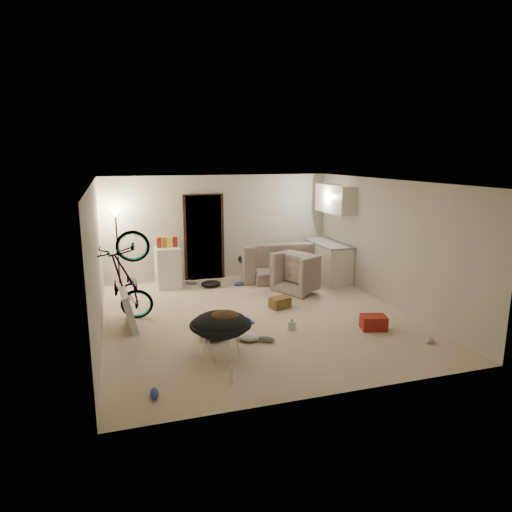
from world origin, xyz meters
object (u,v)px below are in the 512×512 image
object	(u,v)px
sofa	(286,264)
drink_case_b	(374,322)
armchair	(305,276)
kitchen_counter	(328,262)
tv_box	(128,308)
drink_case_a	(280,303)
saucer_chair	(221,330)
floor_lamp	(117,232)
mini_fridge	(168,267)
bicycle	(127,297)
juicer	(292,325)

from	to	relation	value
sofa	drink_case_b	xyz separation A→B (m)	(0.21, -3.65, -0.22)
armchair	kitchen_counter	bearing A→B (deg)	-79.58
kitchen_counter	armchair	xyz separation A→B (m)	(-0.86, -0.62, -0.12)
tv_box	drink_case_b	world-z (taller)	tv_box
drink_case_a	armchair	bearing A→B (deg)	30.05
saucer_chair	drink_case_b	distance (m)	2.78
kitchen_counter	saucer_chair	bearing A→B (deg)	-135.20
saucer_chair	tv_box	xyz separation A→B (m)	(-1.29, 1.64, -0.06)
floor_lamp	kitchen_counter	size ratio (longest dim) A/B	1.21
floor_lamp	tv_box	bearing A→B (deg)	-87.64
drink_case_a	kitchen_counter	bearing A→B (deg)	25.44
mini_fridge	sofa	bearing A→B (deg)	-5.40
bicycle	floor_lamp	bearing A→B (deg)	8.86
drink_case_b	juicer	size ratio (longest dim) A/B	1.94
saucer_chair	drink_case_b	world-z (taller)	saucer_chair
sofa	bicycle	size ratio (longest dim) A/B	1.35
armchair	floor_lamp	bearing A→B (deg)	47.03
floor_lamp	saucer_chair	size ratio (longest dim) A/B	1.94
armchair	sofa	bearing A→B (deg)	-23.06
drink_case_b	juicer	distance (m)	1.42
floor_lamp	saucer_chair	world-z (taller)	floor_lamp
juicer	bicycle	bearing A→B (deg)	154.46
saucer_chair	armchair	bearing A→B (deg)	47.32
juicer	drink_case_b	bearing A→B (deg)	-16.13
drink_case_a	drink_case_b	distance (m)	1.93
armchair	saucer_chair	world-z (taller)	saucer_chair
bicycle	saucer_chair	xyz separation A→B (m)	(1.29, -1.90, -0.06)
kitchen_counter	tv_box	world-z (taller)	kitchen_counter
mini_fridge	armchair	bearing A→B (deg)	-25.30
sofa	saucer_chair	distance (m)	4.63
drink_case_a	juicer	size ratio (longest dim) A/B	1.73
drink_case_b	armchair	bearing A→B (deg)	108.85
sofa	mini_fridge	xyz separation A→B (m)	(-2.86, 0.10, 0.12)
kitchen_counter	bicycle	xyz separation A→B (m)	(-4.73, -1.52, 0.01)
floor_lamp	drink_case_a	world-z (taller)	floor_lamp
drink_case_b	juicer	bearing A→B (deg)	178.90
kitchen_counter	drink_case_a	size ratio (longest dim) A/B	3.97
kitchen_counter	bicycle	size ratio (longest dim) A/B	0.87
kitchen_counter	armchair	size ratio (longest dim) A/B	1.53
kitchen_counter	mini_fridge	world-z (taller)	mini_fridge
bicycle	drink_case_a	distance (m)	2.91
armchair	bicycle	size ratio (longest dim) A/B	0.57
sofa	armchair	size ratio (longest dim) A/B	2.37
drink_case_a	drink_case_b	size ratio (longest dim) A/B	0.89
floor_lamp	drink_case_b	distance (m)	5.78
sofa	tv_box	distance (m)	4.43
kitchen_counter	saucer_chair	world-z (taller)	kitchen_counter
mini_fridge	drink_case_a	distance (m)	2.94
saucer_chair	juicer	xyz separation A→B (m)	(1.40, 0.61, -0.30)
sofa	drink_case_a	xyz separation A→B (m)	(-0.94, -2.10, -0.23)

